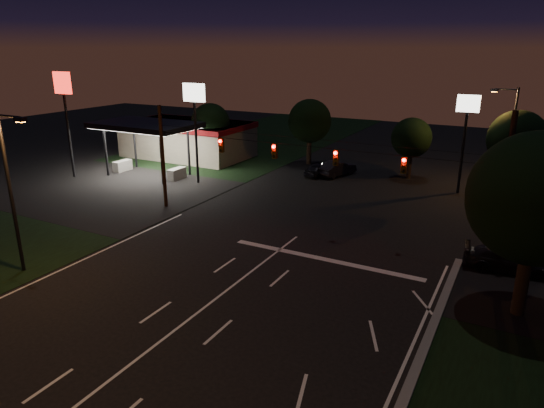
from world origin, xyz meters
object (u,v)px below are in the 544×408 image
Objects in this scene: utility_pole_right at (492,267)px; tree_right_near at (537,200)px; car_oncoming_a at (318,170)px; car_oncoming_b at (337,168)px; car_cross at (508,260)px.

utility_pole_right is 7.61m from tree_right_near.
tree_right_near is 27.48m from car_oncoming_a.
car_oncoming_b is at bearing 134.57° from utility_pole_right.
utility_pole_right is 1.03× the size of tree_right_near.
tree_right_near is 1.98× the size of car_oncoming_b.
tree_right_near reaches higher than car_oncoming_a.
tree_right_near reaches higher than car_cross.
car_cross is at bearing 146.16° from car_oncoming_a.
car_oncoming_b is (-15.48, 15.71, 0.73)m from utility_pole_right.
tree_right_near is 1.86× the size of car_cross.
car_oncoming_b is at bearing -142.88° from car_oncoming_a.
car_oncoming_b is (-17.01, 20.55, -4.95)m from tree_right_near.
tree_right_near is at bearing -72.47° from utility_pole_right.
car_oncoming_b is at bearing 129.61° from tree_right_near.
car_cross is at bearing -6.03° from utility_pole_right.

